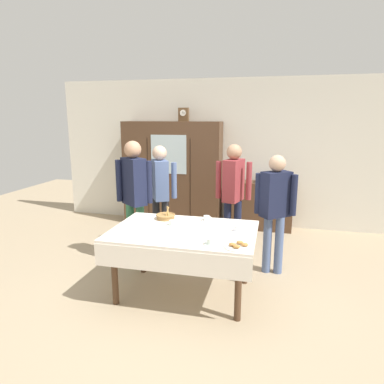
{
  "coord_description": "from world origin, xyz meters",
  "views": [
    {
      "loc": [
        0.95,
        -3.74,
        2.02
      ],
      "look_at": [
        0.0,
        0.2,
        1.12
      ],
      "focal_mm": 32.03,
      "sensor_mm": 36.0,
      "label": 1
    }
  ],
  "objects_px": {
    "mantel_clock": "(184,115)",
    "tea_cup_mid_right": "(207,219)",
    "person_behind_table_right": "(160,188)",
    "person_near_right_end": "(134,190)",
    "person_behind_table_left": "(275,203)",
    "bookshelf_low": "(260,206)",
    "wall_cabinet": "(172,174)",
    "pastry_plate": "(238,246)",
    "tea_cup_front_edge": "(210,242)",
    "spoon_near_right": "(204,236)",
    "tea_cup_center": "(238,229)",
    "dining_table": "(183,239)",
    "bread_basket": "(166,216)",
    "person_beside_shelf": "(233,188)",
    "spoon_front_edge": "(171,238)",
    "tea_cup_far_right": "(172,223)",
    "book_stack": "(261,180)",
    "spoon_center": "(205,231)"
  },
  "relations": [
    {
      "from": "tea_cup_front_edge",
      "to": "spoon_center",
      "type": "bearing_deg",
      "value": 108.59
    },
    {
      "from": "mantel_clock",
      "to": "spoon_near_right",
      "type": "bearing_deg",
      "value": -70.87
    },
    {
      "from": "bread_basket",
      "to": "person_behind_table_left",
      "type": "height_order",
      "value": "person_behind_table_left"
    },
    {
      "from": "tea_cup_far_right",
      "to": "tea_cup_mid_right",
      "type": "relative_size",
      "value": 1.0
    },
    {
      "from": "book_stack",
      "to": "person_behind_table_right",
      "type": "relative_size",
      "value": 0.14
    },
    {
      "from": "pastry_plate",
      "to": "spoon_near_right",
      "type": "relative_size",
      "value": 2.35
    },
    {
      "from": "person_near_right_end",
      "to": "spoon_near_right",
      "type": "bearing_deg",
      "value": -36.53
    },
    {
      "from": "tea_cup_mid_right",
      "to": "spoon_front_edge",
      "type": "xyz_separation_m",
      "value": [
        -0.25,
        -0.69,
        -0.02
      ]
    },
    {
      "from": "tea_cup_mid_right",
      "to": "person_beside_shelf",
      "type": "xyz_separation_m",
      "value": [
        0.21,
        0.94,
        0.2
      ]
    },
    {
      "from": "bookshelf_low",
      "to": "spoon_front_edge",
      "type": "relative_size",
      "value": 9.62
    },
    {
      "from": "tea_cup_mid_right",
      "to": "person_near_right_end",
      "type": "height_order",
      "value": "person_near_right_end"
    },
    {
      "from": "wall_cabinet",
      "to": "person_near_right_end",
      "type": "bearing_deg",
      "value": -89.34
    },
    {
      "from": "tea_cup_front_edge",
      "to": "spoon_near_right",
      "type": "relative_size",
      "value": 1.09
    },
    {
      "from": "dining_table",
      "to": "bookshelf_low",
      "type": "bearing_deg",
      "value": 74.42
    },
    {
      "from": "person_beside_shelf",
      "to": "person_near_right_end",
      "type": "bearing_deg",
      "value": -152.99
    },
    {
      "from": "tea_cup_front_edge",
      "to": "person_beside_shelf",
      "type": "distance_m",
      "value": 1.73
    },
    {
      "from": "wall_cabinet",
      "to": "person_near_right_end",
      "type": "distance_m",
      "value": 1.87
    },
    {
      "from": "wall_cabinet",
      "to": "bread_basket",
      "type": "relative_size",
      "value": 8.06
    },
    {
      "from": "tea_cup_center",
      "to": "spoon_near_right",
      "type": "height_order",
      "value": "tea_cup_center"
    },
    {
      "from": "person_near_right_end",
      "to": "person_behind_table_left",
      "type": "bearing_deg",
      "value": 3.44
    },
    {
      "from": "tea_cup_mid_right",
      "to": "spoon_front_edge",
      "type": "distance_m",
      "value": 0.73
    },
    {
      "from": "bread_basket",
      "to": "person_behind_table_right",
      "type": "height_order",
      "value": "person_behind_table_right"
    },
    {
      "from": "tea_cup_center",
      "to": "person_behind_table_left",
      "type": "relative_size",
      "value": 0.08
    },
    {
      "from": "pastry_plate",
      "to": "spoon_front_edge",
      "type": "bearing_deg",
      "value": 172.18
    },
    {
      "from": "tea_cup_far_right",
      "to": "person_beside_shelf",
      "type": "relative_size",
      "value": 0.08
    },
    {
      "from": "tea_cup_far_right",
      "to": "bread_basket",
      "type": "distance_m",
      "value": 0.28
    },
    {
      "from": "mantel_clock",
      "to": "book_stack",
      "type": "relative_size",
      "value": 1.04
    },
    {
      "from": "bookshelf_low",
      "to": "person_beside_shelf",
      "type": "relative_size",
      "value": 0.7
    },
    {
      "from": "dining_table",
      "to": "spoon_near_right",
      "type": "height_order",
      "value": "spoon_near_right"
    },
    {
      "from": "wall_cabinet",
      "to": "person_near_right_end",
      "type": "relative_size",
      "value": 1.13
    },
    {
      "from": "mantel_clock",
      "to": "tea_cup_mid_right",
      "type": "distance_m",
      "value": 2.64
    },
    {
      "from": "mantel_clock",
      "to": "person_behind_table_left",
      "type": "distance_m",
      "value": 2.66
    },
    {
      "from": "pastry_plate",
      "to": "mantel_clock",
      "type": "bearing_deg",
      "value": 114.34
    },
    {
      "from": "dining_table",
      "to": "tea_cup_mid_right",
      "type": "bearing_deg",
      "value": 66.9
    },
    {
      "from": "pastry_plate",
      "to": "person_behind_table_right",
      "type": "relative_size",
      "value": 0.17
    },
    {
      "from": "mantel_clock",
      "to": "tea_cup_mid_right",
      "type": "bearing_deg",
      "value": -68.22
    },
    {
      "from": "dining_table",
      "to": "person_behind_table_left",
      "type": "xyz_separation_m",
      "value": [
        0.99,
        0.84,
        0.27
      ]
    },
    {
      "from": "mantel_clock",
      "to": "tea_cup_center",
      "type": "height_order",
      "value": "mantel_clock"
    },
    {
      "from": "spoon_near_right",
      "to": "person_beside_shelf",
      "type": "distance_m",
      "value": 1.52
    },
    {
      "from": "tea_cup_mid_right",
      "to": "person_behind_table_right",
      "type": "xyz_separation_m",
      "value": [
        -0.89,
        0.86,
        0.17
      ]
    },
    {
      "from": "wall_cabinet",
      "to": "book_stack",
      "type": "height_order",
      "value": "wall_cabinet"
    },
    {
      "from": "person_near_right_end",
      "to": "bookshelf_low",
      "type": "bearing_deg",
      "value": 49.9
    },
    {
      "from": "mantel_clock",
      "to": "person_beside_shelf",
      "type": "xyz_separation_m",
      "value": [
        1.07,
        -1.22,
        -1.06
      ]
    },
    {
      "from": "spoon_front_edge",
      "to": "person_near_right_end",
      "type": "distance_m",
      "value": 1.3
    },
    {
      "from": "bookshelf_low",
      "to": "tea_cup_far_right",
      "type": "height_order",
      "value": "bookshelf_low"
    },
    {
      "from": "spoon_front_edge",
      "to": "mantel_clock",
      "type": "bearing_deg",
      "value": 102.17
    },
    {
      "from": "mantel_clock",
      "to": "pastry_plate",
      "type": "relative_size",
      "value": 0.86
    },
    {
      "from": "person_beside_shelf",
      "to": "tea_cup_mid_right",
      "type": "bearing_deg",
      "value": -102.5
    },
    {
      "from": "wall_cabinet",
      "to": "pastry_plate",
      "type": "height_order",
      "value": "wall_cabinet"
    },
    {
      "from": "tea_cup_far_right",
      "to": "person_beside_shelf",
      "type": "distance_m",
      "value": 1.36
    }
  ]
}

